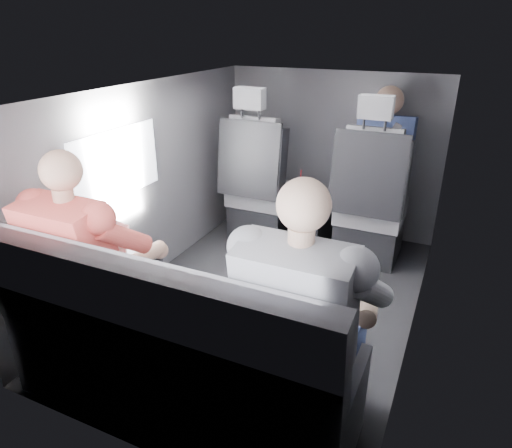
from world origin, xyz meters
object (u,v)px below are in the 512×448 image
at_px(passenger_rear_right, 307,321).
at_px(water_bottle, 318,198).
at_px(laptop_white, 118,248).
at_px(laptop_black, 311,294).
at_px(front_seat_right, 370,211).
at_px(center_console, 312,224).
at_px(passenger_rear_left, 96,266).
at_px(front_seat_left, 260,194).
at_px(passenger_front_right, 383,157).
at_px(rear_bench, 175,361).
at_px(soda_cup, 300,195).

bearing_deg(passenger_rear_right, water_bottle, 106.13).
bearing_deg(laptop_white, laptop_black, 0.75).
xyz_separation_m(front_seat_right, center_console, (-0.45, 0.04, -0.20)).
height_order(front_seat_right, laptop_black, front_seat_right).
height_order(passenger_rear_left, passenger_rear_right, passenger_rear_right).
relative_size(front_seat_left, passenger_rear_right, 1.02).
relative_size(front_seat_left, front_seat_right, 1.00).
relative_size(laptop_white, passenger_front_right, 0.46).
distance_m(front_seat_left, rear_bench, 1.96).
height_order(passenger_rear_right, passenger_front_right, passenger_front_right).
relative_size(front_seat_right, passenger_rear_right, 1.02).
relative_size(laptop_white, passenger_rear_left, 0.32).
xyz_separation_m(laptop_black, passenger_front_right, (-0.06, 1.87, 0.13)).
bearing_deg(passenger_rear_right, rear_bench, -170.53).
bearing_deg(water_bottle, passenger_front_right, 43.12).
relative_size(water_bottle, laptop_black, 0.53).
xyz_separation_m(passenger_rear_left, passenger_front_right, (0.95, 2.06, 0.13)).
bearing_deg(passenger_rear_left, rear_bench, -11.10).
relative_size(front_seat_right, rear_bench, 0.79).
xyz_separation_m(laptop_black, passenger_rear_left, (-1.00, -0.20, -0.00)).
distance_m(water_bottle, passenger_front_right, 0.60).
bearing_deg(center_console, passenger_rear_left, -104.75).
distance_m(center_console, soda_cup, 0.30).
relative_size(center_console, passenger_rear_right, 0.39).
xyz_separation_m(water_bottle, passenger_rear_left, (-0.56, -1.70, 0.15)).
bearing_deg(rear_bench, soda_cup, 92.49).
height_order(rear_bench, laptop_white, rear_bench).
bearing_deg(laptop_black, rear_bench, -150.49).
relative_size(soda_cup, laptop_white, 0.69).
bearing_deg(passenger_rear_right, laptop_white, 170.23).
bearing_deg(water_bottle, soda_cup, 164.19).
relative_size(rear_bench, laptop_white, 4.13).
relative_size(rear_bench, passenger_front_right, 1.89).
height_order(front_seat_left, passenger_rear_left, front_seat_left).
bearing_deg(laptop_black, passenger_rear_right, -75.73).
distance_m(water_bottle, laptop_black, 1.58).
height_order(front_seat_left, laptop_black, front_seat_left).
height_order(laptop_black, passenger_rear_right, passenger_rear_right).
relative_size(center_console, passenger_rear_left, 0.39).
bearing_deg(passenger_front_right, passenger_rear_right, -87.03).
xyz_separation_m(front_seat_left, laptop_white, (-0.06, -1.62, 0.24)).
bearing_deg(soda_cup, passenger_rear_right, -69.63).
relative_size(passenger_rear_right, passenger_front_right, 1.46).
height_order(passenger_rear_left, passenger_front_right, passenger_front_right).
bearing_deg(front_seat_left, passenger_rear_right, -60.58).
bearing_deg(rear_bench, front_seat_right, 76.69).
relative_size(front_seat_right, laptop_white, 3.26).
distance_m(front_seat_right, laptop_black, 1.63).
distance_m(front_seat_left, passenger_rear_right, 2.09).
bearing_deg(water_bottle, front_seat_right, 15.43).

